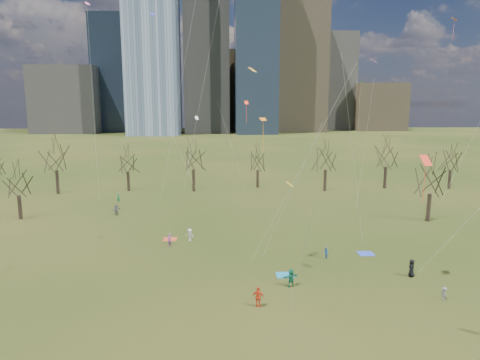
{
  "coord_description": "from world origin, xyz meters",
  "views": [
    {
      "loc": [
        -2.56,
        -37.03,
        15.73
      ],
      "look_at": [
        0.0,
        12.0,
        7.0
      ],
      "focal_mm": 32.0,
      "sensor_mm": 36.0,
      "label": 1
    }
  ],
  "objects_px": {
    "blanket_navy": "(366,254)",
    "blanket_teal": "(285,275)",
    "person_4": "(258,297)",
    "blanket_crimson": "(170,239)"
  },
  "relations": [
    {
      "from": "blanket_teal",
      "to": "blanket_navy",
      "type": "relative_size",
      "value": 1.0
    },
    {
      "from": "blanket_crimson",
      "to": "person_4",
      "type": "height_order",
      "value": "person_4"
    },
    {
      "from": "blanket_crimson",
      "to": "person_4",
      "type": "bearing_deg",
      "value": -63.38
    },
    {
      "from": "blanket_navy",
      "to": "person_4",
      "type": "relative_size",
      "value": 0.96
    },
    {
      "from": "blanket_teal",
      "to": "person_4",
      "type": "xyz_separation_m",
      "value": [
        -3.07,
        -6.18,
        0.82
      ]
    },
    {
      "from": "blanket_crimson",
      "to": "blanket_teal",
      "type": "bearing_deg",
      "value": -43.77
    },
    {
      "from": "blanket_navy",
      "to": "blanket_crimson",
      "type": "bearing_deg",
      "value": 164.22
    },
    {
      "from": "blanket_navy",
      "to": "person_4",
      "type": "xyz_separation_m",
      "value": [
        -12.62,
        -11.51,
        0.82
      ]
    },
    {
      "from": "blanket_navy",
      "to": "blanket_teal",
      "type": "bearing_deg",
      "value": -150.82
    },
    {
      "from": "blanket_teal",
      "to": "person_4",
      "type": "relative_size",
      "value": 0.96
    }
  ]
}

